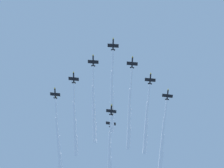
{
  "coord_description": "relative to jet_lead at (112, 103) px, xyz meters",
  "views": [
    {
      "loc": [
        69.22,
        -51.75,
        1.69
      ],
      "look_at": [
        0.0,
        0.0,
        215.62
      ],
      "focal_mm": 47.26,
      "sensor_mm": 36.0,
      "label": 1
    }
  ],
  "objects": [
    {
      "name": "jet_port_mid",
      "position": [
        -2.21,
        37.36,
        0.57
      ],
      "size": [
        62.49,
        45.43,
        4.09
      ],
      "color": "black"
    },
    {
      "name": "jet_lead",
      "position": [
        0.0,
        0.0,
        0.0
      ],
      "size": [
        66.29,
        49.21,
        4.06
      ],
      "color": "black"
    },
    {
      "name": "jet_starboard_outer",
      "position": [
        -59.53,
        -12.23,
        -1.56
      ],
      "size": [
        67.57,
        50.87,
        4.15
      ],
      "color": "black"
    },
    {
      "name": "jet_port_inner",
      "position": [
        -3.9,
        20.69,
        -0.82
      ],
      "size": [
        68.69,
        50.41,
        4.1
      ],
      "color": "black"
    },
    {
      "name": "jet_trail_starboard",
      "position": [
        -51.17,
        36.09,
        1.58
      ],
      "size": [
        60.74,
        45.16,
        4.15
      ],
      "color": "black"
    },
    {
      "name": "jet_trail_port",
      "position": [
        -41.47,
        28.39,
        -2.13
      ],
      "size": [
        62.67,
        45.27,
        4.08
      ],
      "color": "black"
    },
    {
      "name": "jet_starboard_mid",
      "position": [
        -37.47,
        -10.37,
        -1.4
      ],
      "size": [
        63.76,
        46.93,
        4.14
      ],
      "color": "black"
    },
    {
      "name": "jet_starboard_inner",
      "position": [
        -18.64,
        -4.62,
        1.14
      ],
      "size": [
        64.84,
        48.9,
        4.06
      ],
      "color": "black"
    },
    {
      "name": "jet_port_outer",
      "position": [
        -6.34,
        58.59,
        0.91
      ],
      "size": [
        65.24,
        47.45,
        4.17
      ],
      "color": "black"
    }
  ]
}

